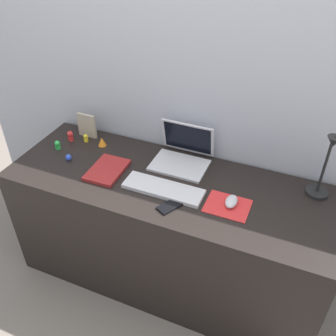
{
  "coord_description": "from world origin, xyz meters",
  "views": [
    {
      "loc": [
        0.59,
        -1.4,
        1.96
      ],
      "look_at": [
        0.0,
        0.0,
        0.83
      ],
      "focal_mm": 40.1,
      "sensor_mm": 36.0,
      "label": 1
    }
  ],
  "objects_px": {
    "toy_figurine_red": "(70,136)",
    "notebook_pad": "(107,170)",
    "cell_phone": "(171,206)",
    "desk_lamp": "(325,168)",
    "toy_figurine_green": "(58,145)",
    "toy_figurine_blue": "(69,157)",
    "laptop": "(183,153)",
    "toy_figurine_yellow": "(86,138)",
    "keyboard": "(163,189)",
    "picture_frame": "(87,126)",
    "toy_figurine_orange": "(102,141)",
    "mouse": "(231,201)"
  },
  "relations": [
    {
      "from": "desk_lamp",
      "to": "notebook_pad",
      "type": "distance_m",
      "value": 1.09
    },
    {
      "from": "notebook_pad",
      "to": "toy_figurine_green",
      "type": "height_order",
      "value": "toy_figurine_green"
    },
    {
      "from": "toy_figurine_green",
      "to": "toy_figurine_blue",
      "type": "relative_size",
      "value": 1.47
    },
    {
      "from": "keyboard",
      "to": "picture_frame",
      "type": "height_order",
      "value": "picture_frame"
    },
    {
      "from": "toy_figurine_red",
      "to": "notebook_pad",
      "type": "bearing_deg",
      "value": -27.39
    },
    {
      "from": "desk_lamp",
      "to": "toy_figurine_yellow",
      "type": "relative_size",
      "value": 7.61
    },
    {
      "from": "cell_phone",
      "to": "toy_figurine_orange",
      "type": "bearing_deg",
      "value": 177.75
    },
    {
      "from": "keyboard",
      "to": "toy_figurine_orange",
      "type": "height_order",
      "value": "toy_figurine_orange"
    },
    {
      "from": "mouse",
      "to": "toy_figurine_yellow",
      "type": "relative_size",
      "value": 1.94
    },
    {
      "from": "mouse",
      "to": "toy_figurine_orange",
      "type": "bearing_deg",
      "value": 165.93
    },
    {
      "from": "mouse",
      "to": "picture_frame",
      "type": "distance_m",
      "value": 1.01
    },
    {
      "from": "laptop",
      "to": "toy_figurine_green",
      "type": "bearing_deg",
      "value": -166.68
    },
    {
      "from": "notebook_pad",
      "to": "cell_phone",
      "type": "bearing_deg",
      "value": -17.77
    },
    {
      "from": "cell_phone",
      "to": "toy_figurine_blue",
      "type": "relative_size",
      "value": 3.52
    },
    {
      "from": "cell_phone",
      "to": "desk_lamp",
      "type": "height_order",
      "value": "desk_lamp"
    },
    {
      "from": "toy_figurine_green",
      "to": "toy_figurine_red",
      "type": "xyz_separation_m",
      "value": [
        0.02,
        0.11,
        0.01
      ]
    },
    {
      "from": "keyboard",
      "to": "toy_figurine_orange",
      "type": "distance_m",
      "value": 0.55
    },
    {
      "from": "mouse",
      "to": "toy_figurine_yellow",
      "type": "distance_m",
      "value": 0.97
    },
    {
      "from": "toy_figurine_green",
      "to": "toy_figurine_yellow",
      "type": "bearing_deg",
      "value": 50.81
    },
    {
      "from": "desk_lamp",
      "to": "toy_figurine_blue",
      "type": "height_order",
      "value": "desk_lamp"
    },
    {
      "from": "toy_figurine_red",
      "to": "toy_figurine_yellow",
      "type": "height_order",
      "value": "toy_figurine_red"
    },
    {
      "from": "picture_frame",
      "to": "toy_figurine_red",
      "type": "relative_size",
      "value": 2.41
    },
    {
      "from": "laptop",
      "to": "toy_figurine_orange",
      "type": "relative_size",
      "value": 5.56
    },
    {
      "from": "keyboard",
      "to": "mouse",
      "type": "distance_m",
      "value": 0.34
    },
    {
      "from": "mouse",
      "to": "notebook_pad",
      "type": "xyz_separation_m",
      "value": [
        -0.68,
        -0.0,
        -0.01
      ]
    },
    {
      "from": "cell_phone",
      "to": "notebook_pad",
      "type": "height_order",
      "value": "notebook_pad"
    },
    {
      "from": "picture_frame",
      "to": "toy_figurine_yellow",
      "type": "height_order",
      "value": "picture_frame"
    },
    {
      "from": "mouse",
      "to": "desk_lamp",
      "type": "xyz_separation_m",
      "value": [
        0.37,
        0.22,
        0.16
      ]
    },
    {
      "from": "toy_figurine_green",
      "to": "toy_figurine_blue",
      "type": "height_order",
      "value": "toy_figurine_green"
    },
    {
      "from": "laptop",
      "to": "picture_frame",
      "type": "bearing_deg",
      "value": 178.39
    },
    {
      "from": "keyboard",
      "to": "mouse",
      "type": "bearing_deg",
      "value": 4.73
    },
    {
      "from": "toy_figurine_red",
      "to": "toy_figurine_yellow",
      "type": "distance_m",
      "value": 0.1
    },
    {
      "from": "laptop",
      "to": "desk_lamp",
      "type": "height_order",
      "value": "desk_lamp"
    },
    {
      "from": "toy_figurine_red",
      "to": "toy_figurine_blue",
      "type": "height_order",
      "value": "toy_figurine_red"
    },
    {
      "from": "laptop",
      "to": "toy_figurine_red",
      "type": "xyz_separation_m",
      "value": [
        -0.7,
        -0.06,
        -0.02
      ]
    },
    {
      "from": "cell_phone",
      "to": "toy_figurine_yellow",
      "type": "bearing_deg",
      "value": -178.04
    },
    {
      "from": "toy_figurine_yellow",
      "to": "notebook_pad",
      "type": "bearing_deg",
      "value": -38.17
    },
    {
      "from": "desk_lamp",
      "to": "toy_figurine_green",
      "type": "xyz_separation_m",
      "value": [
        -1.43,
        -0.14,
        -0.15
      ]
    },
    {
      "from": "keyboard",
      "to": "picture_frame",
      "type": "relative_size",
      "value": 2.73
    },
    {
      "from": "cell_phone",
      "to": "toy_figurine_red",
      "type": "height_order",
      "value": "toy_figurine_red"
    },
    {
      "from": "toy_figurine_red",
      "to": "toy_figurine_yellow",
      "type": "bearing_deg",
      "value": 15.13
    },
    {
      "from": "desk_lamp",
      "to": "cell_phone",
      "type": "bearing_deg",
      "value": -151.63
    },
    {
      "from": "toy_figurine_yellow",
      "to": "mouse",
      "type": "bearing_deg",
      "value": -12.46
    },
    {
      "from": "mouse",
      "to": "cell_phone",
      "type": "bearing_deg",
      "value": -154.56
    },
    {
      "from": "toy_figurine_yellow",
      "to": "toy_figurine_green",
      "type": "bearing_deg",
      "value": -129.19
    },
    {
      "from": "toy_figurine_yellow",
      "to": "toy_figurine_red",
      "type": "bearing_deg",
      "value": -164.87
    },
    {
      "from": "desk_lamp",
      "to": "toy_figurine_red",
      "type": "relative_size",
      "value": 6.08
    },
    {
      "from": "picture_frame",
      "to": "toy_figurine_orange",
      "type": "height_order",
      "value": "picture_frame"
    },
    {
      "from": "mouse",
      "to": "toy_figurine_red",
      "type": "height_order",
      "value": "toy_figurine_red"
    },
    {
      "from": "laptop",
      "to": "toy_figurine_red",
      "type": "distance_m",
      "value": 0.7
    }
  ]
}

